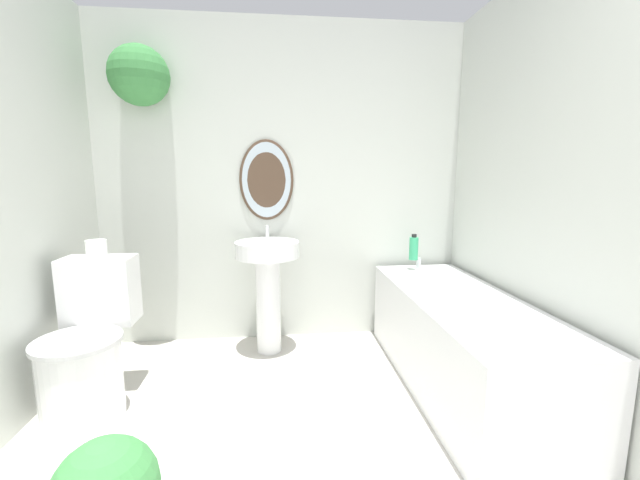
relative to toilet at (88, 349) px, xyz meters
name	(u,v)px	position (x,y,z in m)	size (l,w,h in m)	color
wall_back	(266,172)	(0.95, 0.89, 0.96)	(2.84, 0.40, 2.40)	silver
wall_right	(591,191)	(2.47, -0.45, 0.86)	(0.06, 2.79, 2.40)	silver
toilet	(88,349)	(0.00, 0.00, 0.00)	(0.43, 0.62, 0.81)	white
pedestal_sink	(268,277)	(0.96, 0.62, 0.21)	(0.45, 0.45, 0.91)	white
bathtub	(460,340)	(2.11, 0.00, -0.05)	(0.62, 1.68, 0.64)	silver
shampoo_bottle	(414,248)	(2.05, 0.69, 0.39)	(0.07, 0.07, 0.19)	#38B275
bath_mat	(267,393)	(0.96, 0.02, -0.33)	(0.64, 0.38, 0.02)	silver
toilet_paper_roll	(96,249)	(0.00, 0.21, 0.51)	(0.11, 0.11, 0.10)	white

